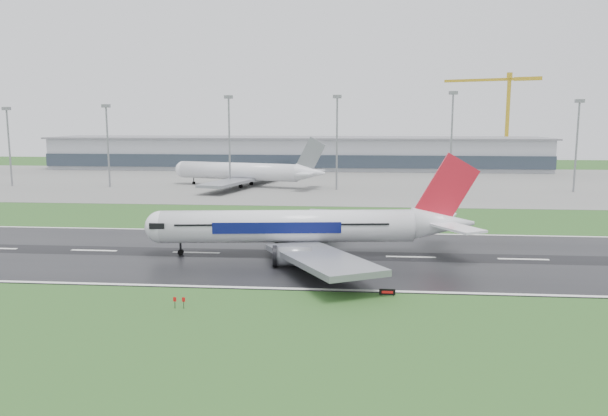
# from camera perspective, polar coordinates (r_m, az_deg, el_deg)

# --- Properties ---
(ground) EXTENTS (520.00, 520.00, 0.00)m
(ground) POSITION_cam_1_polar(r_m,az_deg,el_deg) (112.02, -10.49, -4.35)
(ground) COLOR #234C1C
(ground) RESTS_ON ground
(runway) EXTENTS (400.00, 45.00, 0.10)m
(runway) POSITION_cam_1_polar(r_m,az_deg,el_deg) (112.01, -10.49, -4.32)
(runway) COLOR black
(runway) RESTS_ON ground
(apron) EXTENTS (400.00, 130.00, 0.08)m
(apron) POSITION_cam_1_polar(r_m,az_deg,el_deg) (233.30, -2.31, 2.61)
(apron) COLOR slate
(apron) RESTS_ON ground
(terminal) EXTENTS (240.00, 36.00, 15.00)m
(terminal) POSITION_cam_1_polar(r_m,az_deg,el_deg) (292.08, -0.81, 5.34)
(terminal) COLOR #969AA1
(terminal) RESTS_ON ground
(main_airliner) EXTENTS (67.27, 64.73, 17.96)m
(main_airliner) POSITION_cam_1_polar(r_m,az_deg,el_deg) (107.18, 0.70, 0.15)
(main_airliner) COLOR white
(main_airliner) RESTS_ON runway
(parked_airliner) EXTENTS (73.60, 70.61, 17.90)m
(parked_airliner) POSITION_cam_1_polar(r_m,az_deg,el_deg) (215.90, -5.83, 4.47)
(parked_airliner) COLOR silver
(parked_airliner) RESTS_ON apron
(tower_crane) EXTENTS (44.94, 22.00, 47.19)m
(tower_crane) POSITION_cam_1_polar(r_m,az_deg,el_deg) (314.41, 19.25, 8.04)
(tower_crane) COLOR gold
(tower_crane) RESTS_ON ground
(runway_sign) EXTENTS (2.30, 0.29, 1.04)m
(runway_sign) POSITION_cam_1_polar(r_m,az_deg,el_deg) (85.00, 8.14, -8.17)
(runway_sign) COLOR black
(runway_sign) RESTS_ON ground
(floodmast_0) EXTENTS (0.64, 0.64, 27.93)m
(floodmast_0) POSITION_cam_1_polar(r_m,az_deg,el_deg) (241.48, -26.85, 5.20)
(floodmast_0) COLOR gray
(floodmast_0) RESTS_ON ground
(floodmast_1) EXTENTS (0.64, 0.64, 28.81)m
(floodmast_1) POSITION_cam_1_polar(r_m,az_deg,el_deg) (223.96, -18.61, 5.59)
(floodmast_1) COLOR gray
(floodmast_1) RESTS_ON ground
(floodmast_2) EXTENTS (0.64, 0.64, 31.84)m
(floodmast_2) POSITION_cam_1_polar(r_m,az_deg,el_deg) (210.05, -7.30, 6.21)
(floodmast_2) COLOR gray
(floodmast_2) RESTS_ON ground
(floodmast_3) EXTENTS (0.64, 0.64, 31.85)m
(floodmast_3) POSITION_cam_1_polar(r_m,az_deg,el_deg) (205.35, 3.23, 6.21)
(floodmast_3) COLOR gray
(floodmast_3) RESTS_ON ground
(floodmast_4) EXTENTS (0.64, 0.64, 32.98)m
(floodmast_4) POSITION_cam_1_polar(r_m,az_deg,el_deg) (207.84, 14.21, 6.14)
(floodmast_4) COLOR gray
(floodmast_4) RESTS_ON ground
(floodmast_5) EXTENTS (0.64, 0.64, 30.16)m
(floodmast_5) POSITION_cam_1_polar(r_m,az_deg,el_deg) (218.38, 25.08, 5.33)
(floodmast_5) COLOR gray
(floodmast_5) RESTS_ON ground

